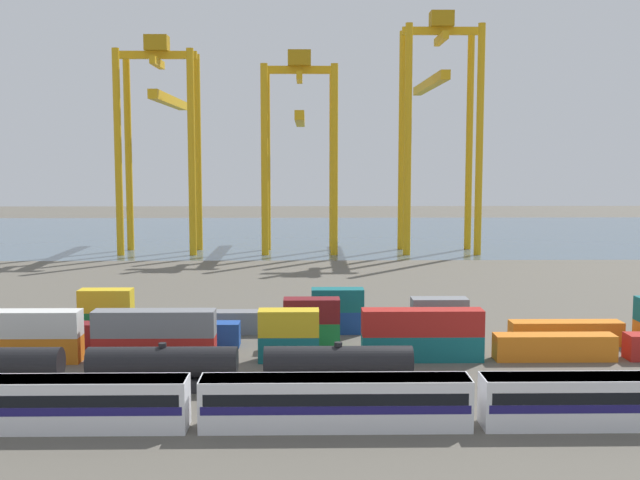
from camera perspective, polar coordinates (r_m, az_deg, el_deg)
The scene contains 28 objects.
ground_plane at distance 118.33m, azimuth 0.27°, elevation -3.82°, with size 420.00×420.00×0.00m, color #5B564C.
harbour_water at distance 209.02m, azimuth -0.27°, elevation 0.48°, with size 400.00×110.00×0.01m, color #475B6B.
passenger_train at distance 59.75m, azimuth 1.12°, elevation -11.62°, with size 62.71×3.14×3.90m.
freight_tank_row at distance 70.46m, azimuth -11.41°, elevation -9.16°, with size 43.75×2.72×4.18m.
shipping_container_0 at distance 83.77m, azimuth -21.06°, elevation -7.46°, with size 12.10×2.44×2.60m, color orange.
shipping_container_1 at distance 83.22m, azimuth -21.13°, elevation -5.72°, with size 12.10×2.44×2.60m, color silver.
shipping_container_2 at distance 80.20m, azimuth -11.98°, elevation -7.78°, with size 12.10×2.44×2.60m, color #AD211C.
shipping_container_3 at distance 79.62m, azimuth -12.02°, elevation -5.96°, with size 12.10×2.44×2.60m, color slate.
shipping_container_4 at distance 78.77m, azimuth -2.30°, elevation -7.90°, with size 6.04×2.44×2.60m, color #146066.
shipping_container_5 at distance 78.18m, azimuth -2.31°, elevation -6.05°, with size 6.04×2.44×2.60m, color gold.
shipping_container_6 at distance 79.58m, azimuth 7.46°, elevation -7.80°, with size 12.10×2.44×2.60m, color #146066.
shipping_container_7 at distance 79.00m, azimuth 7.48°, elevation -5.97°, with size 12.10×2.44×2.60m, color #AD211C.
shipping_container_8 at distance 82.58m, azimuth 16.75°, elevation -7.50°, with size 12.10×2.44×2.60m, color orange.
shipping_container_11 at distance 89.07m, azimuth -18.81°, elevation -6.59°, with size 12.10×2.44×2.60m, color maroon.
shipping_container_12 at distance 85.87m, azimuth -9.94°, elevation -6.81°, with size 12.10×2.44×2.60m, color #1C4299.
shipping_container_13 at distance 84.83m, azimuth -0.61°, elevation -6.88°, with size 6.04×2.44×2.60m, color #197538.
shipping_container_14 at distance 84.29m, azimuth -0.62°, elevation -5.16°, with size 6.04×2.44×2.60m, color maroon.
shipping_container_15 at distance 86.03m, azimuth 8.69°, elevation -6.77°, with size 6.04×2.44×2.60m, color gold.
shipping_container_16 at distance 85.49m, azimuth 8.72°, elevation -5.07°, with size 6.04×2.44×2.60m, color slate.
shipping_container_17 at distance 89.37m, azimuth 17.51°, elevation -6.50°, with size 12.10×2.44×2.60m, color orange.
shipping_container_21 at distance 93.85m, azimuth -15.33°, elevation -5.84°, with size 6.04×2.44×2.60m, color #197538.
shipping_container_22 at distance 93.36m, azimuth -15.38°, elevation -4.28°, with size 6.04×2.44×2.60m, color gold.
shipping_container_23 at distance 91.47m, azimuth -7.15°, elevation -5.98°, with size 12.10×2.44×2.60m, color slate.
shipping_container_24 at distance 91.01m, azimuth 1.29°, elevation -5.99°, with size 6.04×2.44×2.60m, color #1C4299.
shipping_container_25 at distance 90.50m, azimuth 1.29°, elevation -4.38°, with size 6.04×2.44×2.60m, color #146066.
gantry_crane_west at distance 173.07m, azimuth -11.52°, elevation 8.43°, with size 16.69×39.55×45.63m.
gantry_crane_central at distance 169.97m, azimuth -1.49°, elevation 7.84°, with size 16.02×37.45×42.63m.
gantry_crane_east at distance 172.76m, azimuth 8.58°, elevation 9.46°, with size 16.45×41.58×50.71m.
Camera 1 is at (-2.51, -76.55, 20.28)m, focal length 43.79 mm.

